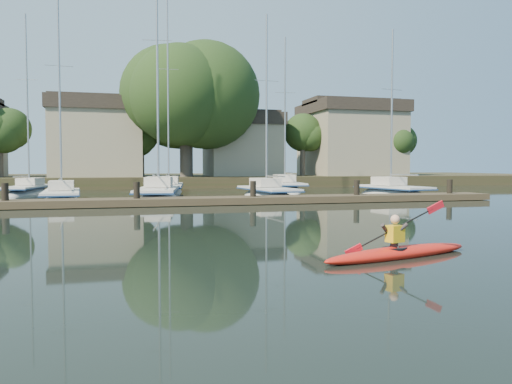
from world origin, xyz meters
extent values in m
plane|color=black|center=(0.00, 0.00, 0.00)|extent=(160.00, 160.00, 0.00)
ellipsoid|color=red|center=(2.22, -1.88, 0.09)|extent=(4.12, 1.61, 0.31)
cylinder|color=black|center=(2.08, -1.91, 0.19)|extent=(0.75, 0.75, 0.08)
imported|color=#2D2829|center=(2.08, -1.91, 0.52)|extent=(0.29, 0.37, 0.89)
cube|color=gold|center=(2.08, -1.91, 0.53)|extent=(0.40, 0.34, 0.37)
sphere|color=tan|center=(2.08, -1.91, 0.84)|extent=(0.20, 0.20, 0.20)
cube|color=#493E29|center=(0.00, 14.00, 0.20)|extent=(34.00, 2.00, 0.35)
cylinder|color=black|center=(-9.00, 14.00, 0.30)|extent=(0.32, 0.32, 1.80)
cylinder|color=black|center=(-3.00, 14.00, 0.30)|extent=(0.32, 0.32, 1.80)
cylinder|color=black|center=(3.00, 14.00, 0.30)|extent=(0.32, 0.32, 1.80)
cylinder|color=black|center=(9.00, 14.00, 0.30)|extent=(0.32, 0.32, 1.80)
cylinder|color=black|center=(15.00, 14.00, 0.30)|extent=(0.32, 0.32, 1.80)
ellipsoid|color=silver|center=(-7.08, 18.76, -0.33)|extent=(2.66, 8.25, 1.81)
cube|color=silver|center=(-7.08, 18.76, 0.53)|extent=(2.44, 6.79, 0.13)
cube|color=navy|center=(-7.08, 18.76, 0.45)|extent=(2.53, 6.96, 0.08)
cube|color=#BAB3AA|center=(-7.11, 19.25, 0.88)|extent=(1.52, 2.37, 0.53)
cylinder|color=#9EA0A5|center=(-7.09, 19.01, 6.30)|extent=(0.11, 0.11, 11.46)
cylinder|color=#9EA0A5|center=(-6.98, 17.55, 1.29)|extent=(0.33, 3.08, 0.08)
cylinder|color=#9EA0A5|center=(-7.09, 19.01, 7.68)|extent=(1.53, 0.15, 0.03)
ellipsoid|color=silver|center=(-1.61, 19.26, -0.39)|extent=(3.74, 10.21, 2.11)
cube|color=silver|center=(-1.61, 19.26, 0.61)|extent=(3.37, 8.41, 0.16)
cube|color=navy|center=(-1.61, 19.26, 0.52)|extent=(3.49, 8.62, 0.09)
cube|color=#BAB3AA|center=(-1.52, 19.86, 1.02)|extent=(1.94, 2.99, 0.61)
cylinder|color=#9EA0A5|center=(-1.56, 19.56, 7.87)|extent=(0.13, 0.13, 14.41)
cylinder|color=#9EA0A5|center=(-1.82, 17.78, 1.50)|extent=(0.63, 3.76, 0.09)
cylinder|color=#9EA0A5|center=(-1.56, 19.56, 9.60)|extent=(1.76, 0.29, 0.03)
ellipsoid|color=silver|center=(5.34, 19.29, -0.35)|extent=(2.83, 8.21, 1.91)
cube|color=silver|center=(5.34, 19.29, 0.55)|extent=(2.60, 6.75, 0.14)
cube|color=navy|center=(5.34, 19.29, 0.47)|extent=(2.70, 6.92, 0.08)
cube|color=#BAB3AA|center=(5.30, 19.77, 0.93)|extent=(1.61, 2.37, 0.55)
cylinder|color=#9EA0A5|center=(5.32, 19.53, 6.14)|extent=(0.12, 0.12, 11.07)
cylinder|color=#9EA0A5|center=(5.45, 18.08, 1.36)|extent=(0.36, 3.05, 0.08)
cylinder|color=#9EA0A5|center=(5.32, 19.53, 7.46)|extent=(1.61, 0.18, 0.03)
ellipsoid|color=silver|center=(14.00, 18.74, -0.37)|extent=(3.21, 7.60, 2.00)
cube|color=silver|center=(14.00, 18.74, 0.58)|extent=(2.92, 6.27, 0.15)
cube|color=navy|center=(14.00, 18.74, 0.49)|extent=(3.02, 6.43, 0.08)
cube|color=#BAB3AA|center=(13.94, 19.17, 0.97)|extent=(1.74, 2.25, 0.58)
cylinder|color=#9EA0A5|center=(13.97, 18.95, 5.89)|extent=(0.13, 0.13, 10.52)
cylinder|color=#9EA0A5|center=(14.15, 17.64, 1.42)|extent=(0.47, 2.78, 0.08)
cylinder|color=#9EA0A5|center=(13.97, 18.95, 7.16)|extent=(1.67, 0.26, 0.03)
ellipsoid|color=silver|center=(-10.29, 27.24, -0.33)|extent=(3.15, 8.68, 1.79)
cube|color=silver|center=(-10.29, 27.24, 0.52)|extent=(2.84, 7.15, 0.13)
cube|color=navy|center=(-10.29, 27.24, 0.44)|extent=(2.94, 7.33, 0.08)
cube|color=#BAB3AA|center=(-10.22, 27.74, 0.87)|extent=(1.64, 2.54, 0.52)
cylinder|color=#9EA0A5|center=(-10.26, 27.49, 6.69)|extent=(0.11, 0.11, 12.25)
cylinder|color=#9EA0A5|center=(-10.47, 25.98, 1.27)|extent=(0.53, 3.20, 0.08)
cylinder|color=#9EA0A5|center=(-10.26, 27.49, 8.16)|extent=(1.50, 0.24, 0.03)
ellipsoid|color=silver|center=(-0.35, 26.66, -0.35)|extent=(3.35, 10.20, 1.90)
cube|color=silver|center=(-0.35, 26.66, 0.55)|extent=(3.03, 8.40, 0.14)
cube|color=navy|center=(-0.35, 26.66, 0.47)|extent=(3.13, 8.61, 0.08)
cube|color=#BAB3AA|center=(-0.28, 27.26, 0.92)|extent=(1.75, 2.96, 0.55)
cylinder|color=#9EA0A5|center=(-0.32, 26.96, 7.61)|extent=(0.12, 0.12, 14.03)
cylinder|color=#9EA0A5|center=(-0.54, 25.17, 1.35)|extent=(0.56, 3.79, 0.08)
cylinder|color=#9EA0A5|center=(-0.32, 26.96, 9.30)|extent=(1.59, 0.23, 0.03)
ellipsoid|color=silver|center=(9.17, 27.32, -0.38)|extent=(3.32, 8.82, 2.04)
cube|color=silver|center=(9.17, 27.32, 0.59)|extent=(3.02, 7.27, 0.15)
cube|color=navy|center=(9.17, 27.32, 0.51)|extent=(3.13, 7.45, 0.09)
cube|color=#BAB3AA|center=(9.23, 27.83, 0.99)|extent=(1.80, 2.58, 0.59)
cylinder|color=#9EA0A5|center=(9.20, 27.57, 6.56)|extent=(0.13, 0.13, 11.83)
cylinder|color=#9EA0A5|center=(9.01, 26.03, 1.45)|extent=(0.50, 3.25, 0.09)
cylinder|color=#9EA0A5|center=(9.20, 27.57, 7.98)|extent=(1.71, 0.25, 0.03)
cube|color=#282F17|center=(0.00, 44.00, 0.50)|extent=(90.00, 24.00, 1.00)
cube|color=gray|center=(-6.00, 38.00, 4.00)|extent=(8.00, 8.00, 6.00)
cube|color=#312A23|center=(-6.00, 38.00, 7.60)|extent=(8.40, 8.40, 1.20)
cube|color=gray|center=(8.00, 38.00, 3.50)|extent=(7.00, 7.00, 5.00)
cube|color=#312A23|center=(8.00, 38.00, 6.60)|extent=(7.35, 7.35, 1.20)
cube|color=gray|center=(20.00, 38.00, 4.25)|extent=(9.00, 9.00, 6.50)
cube|color=#312A23|center=(20.00, 38.00, 8.10)|extent=(9.45, 9.45, 1.20)
cylinder|color=#463E38|center=(2.00, 35.00, 3.50)|extent=(1.20, 1.20, 5.00)
sphere|color=black|center=(2.00, 35.00, 8.50)|extent=(8.50, 8.50, 8.50)
cylinder|color=#463E38|center=(-14.00, 36.00, 2.50)|extent=(0.48, 0.48, 3.00)
cylinder|color=#463E38|center=(-2.00, 35.50, 2.40)|extent=(0.38, 0.38, 2.80)
sphere|color=black|center=(-2.00, 35.50, 4.60)|extent=(2.72, 2.72, 2.72)
cylinder|color=#463E38|center=(14.00, 36.50, 2.60)|extent=(0.50, 0.50, 3.20)
sphere|color=black|center=(14.00, 36.50, 5.25)|extent=(3.57, 3.57, 3.57)
cylinder|color=#463E38|center=(24.00, 35.00, 2.30)|extent=(0.41, 0.41, 2.60)
sphere|color=black|center=(24.00, 35.00, 4.45)|extent=(2.89, 2.89, 2.89)
camera|label=1|loc=(-3.56, -11.52, 2.00)|focal=35.00mm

